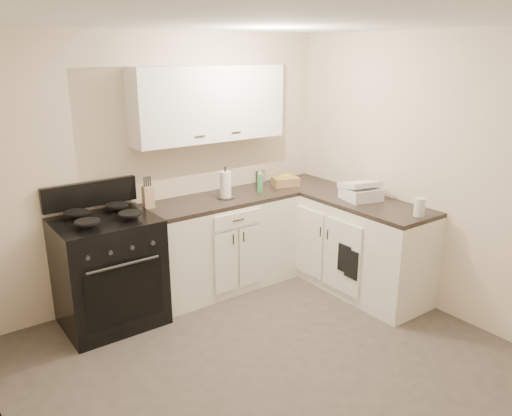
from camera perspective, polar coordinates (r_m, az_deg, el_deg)
floor at (r=3.97m, az=2.82°, el=-18.14°), size 3.60×3.60×0.00m
ceiling at (r=3.24m, az=3.51°, el=20.81°), size 3.60×3.60×0.00m
wall_back at (r=4.88m, az=-10.38°, el=4.58°), size 3.60×0.00×3.60m
wall_right at (r=4.71m, az=20.39°, el=3.33°), size 0.00×3.60×3.60m
base_cabinets_back at (r=5.06m, az=-4.05°, el=-4.21°), size 1.55×0.60×0.90m
base_cabinets_right at (r=5.22m, az=9.90°, el=-3.72°), size 0.60×1.90×0.90m
countertop_back at (r=4.90m, az=-4.16°, el=0.90°), size 1.55×0.60×0.04m
countertop_right at (r=5.07m, az=10.17°, el=1.24°), size 0.60×1.90×0.04m
upper_cabinets at (r=4.86m, az=-5.37°, el=11.79°), size 1.55×0.30×0.70m
stove at (r=4.57m, az=-16.49°, el=-7.20°), size 0.83×0.71×1.01m
knife_block at (r=4.66m, az=-12.22°, el=1.23°), size 0.10×0.09×0.20m
paper_towel at (r=4.87m, az=-3.49°, el=2.65°), size 0.13×0.13×0.26m
soap_bottle at (r=5.09m, az=0.47°, el=2.89°), size 0.08×0.08×0.18m
picture_frame at (r=5.47m, az=0.55°, el=3.60°), size 0.11×0.05×0.13m
wicker_basket at (r=5.35m, az=3.40°, el=3.04°), size 0.31×0.26×0.09m
countertop_grill at (r=4.93m, az=11.90°, el=1.64°), size 0.39×0.37×0.12m
glass_jar at (r=4.55m, az=18.19°, el=0.08°), size 0.12×0.12×0.16m
oven_mitt_near at (r=4.74m, az=10.86°, el=-6.34°), size 0.02×0.16×0.28m
oven_mitt_far at (r=4.79m, az=10.08°, el=-5.70°), size 0.02×0.16×0.27m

